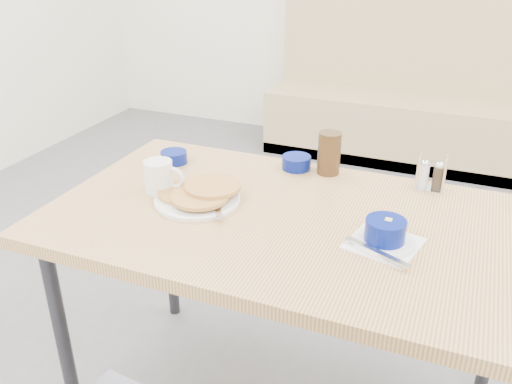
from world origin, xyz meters
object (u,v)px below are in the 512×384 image
at_px(pancake_plate, 199,196).
at_px(amber_tumbler, 329,153).
at_px(butter_bowl, 296,162).
at_px(grits_setting, 385,234).
at_px(booth_bench, 406,109).
at_px(dining_table, 290,235).
at_px(creamer_bowl, 174,157).
at_px(coffee_mug, 160,176).
at_px(condiment_caddy, 430,177).

distance_m(pancake_plate, amber_tumbler, 0.47).
bearing_deg(butter_bowl, grits_setting, -46.24).
xyz_separation_m(booth_bench, grits_setting, (0.27, -2.58, 0.44)).
relative_size(grits_setting, amber_tumbler, 1.53).
relative_size(dining_table, creamer_bowl, 15.20).
relative_size(coffee_mug, grits_setting, 0.60).
relative_size(booth_bench, coffee_mug, 14.57).
bearing_deg(condiment_caddy, grits_setting, -101.68).
xyz_separation_m(creamer_bowl, butter_bowl, (0.41, 0.11, 0.00)).
distance_m(booth_bench, condiment_caddy, 2.27).
xyz_separation_m(coffee_mug, creamer_bowl, (-0.08, 0.22, -0.03)).
bearing_deg(coffee_mug, booth_bench, 80.34).
distance_m(dining_table, grits_setting, 0.29).
bearing_deg(coffee_mug, creamer_bowl, 109.92).
relative_size(pancake_plate, creamer_bowl, 2.83).
bearing_deg(creamer_bowl, pancake_plate, -46.70).
distance_m(pancake_plate, condiment_caddy, 0.73).
bearing_deg(pancake_plate, coffee_mug, 173.46).
bearing_deg(grits_setting, dining_table, 169.67).
height_order(pancake_plate, coffee_mug, coffee_mug).
xyz_separation_m(grits_setting, butter_bowl, (-0.37, 0.38, -0.01)).
xyz_separation_m(creamer_bowl, amber_tumbler, (0.52, 0.12, 0.05)).
height_order(coffee_mug, butter_bowl, coffee_mug).
bearing_deg(grits_setting, amber_tumbler, 123.48).
bearing_deg(booth_bench, creamer_bowl, -102.42).
bearing_deg(creamer_bowl, dining_table, -23.51).
relative_size(dining_table, butter_bowl, 14.18).
distance_m(amber_tumbler, condiment_caddy, 0.33).
height_order(dining_table, grits_setting, grits_setting).
xyz_separation_m(grits_setting, creamer_bowl, (-0.78, 0.27, -0.01)).
relative_size(butter_bowl, amber_tumbler, 0.69).
xyz_separation_m(coffee_mug, butter_bowl, (0.33, 0.33, -0.03)).
bearing_deg(coffee_mug, dining_table, -0.57).
relative_size(coffee_mug, condiment_caddy, 1.15).
height_order(pancake_plate, condiment_caddy, condiment_caddy).
bearing_deg(pancake_plate, condiment_caddy, 29.05).
bearing_deg(coffee_mug, grits_setting, -4.39).
distance_m(booth_bench, butter_bowl, 2.24).
bearing_deg(dining_table, creamer_bowl, 156.49).
relative_size(butter_bowl, condiment_caddy, 0.87).
xyz_separation_m(dining_table, butter_bowl, (-0.10, 0.34, 0.08)).
bearing_deg(amber_tumbler, condiment_caddy, 0.00).
xyz_separation_m(pancake_plate, grits_setting, (0.56, -0.04, 0.01)).
distance_m(coffee_mug, condiment_caddy, 0.84).
bearing_deg(grits_setting, booth_bench, 96.03).
relative_size(pancake_plate, condiment_caddy, 2.30).
bearing_deg(dining_table, pancake_plate, -177.65).
bearing_deg(condiment_caddy, amber_tumbler, 178.69).
height_order(booth_bench, amber_tumbler, booth_bench).
relative_size(grits_setting, butter_bowl, 2.21).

